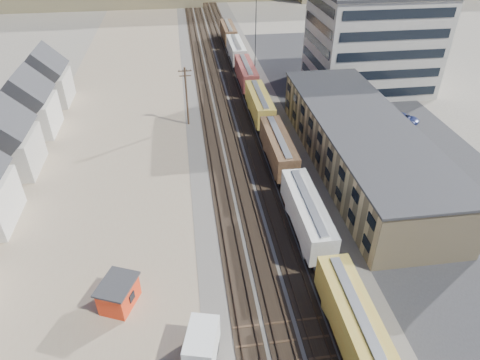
{
  "coord_description": "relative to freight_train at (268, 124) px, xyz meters",
  "views": [
    {
      "loc": [
        -8.97,
        -24.45,
        33.01
      ],
      "look_at": [
        -2.79,
        19.52,
        3.0
      ],
      "focal_mm": 32.0,
      "sensor_mm": 36.0,
      "label": 1
    }
  ],
  "objects": [
    {
      "name": "parked_car_far",
      "position": [
        29.27,
        24.73,
        -2.06
      ],
      "size": [
        2.64,
        4.58,
        1.46
      ],
      "primitive_type": "imported",
      "rotation": [
        0.0,
        0.0,
        -0.22
      ],
      "color": "white",
      "rests_on": "ground"
    },
    {
      "name": "asphalt_lot",
      "position": [
        18.2,
        0.2,
        -2.77
      ],
      "size": [
        26.0,
        120.0,
        0.04
      ],
      "primitive_type": "cube",
      "color": "#232326",
      "rests_on": "ground"
    },
    {
      "name": "radio_mast",
      "position": [
        2.2,
        25.2,
        6.33
      ],
      "size": [
        1.2,
        0.16,
        18.0
      ],
      "color": "black",
      "rests_on": "ground"
    },
    {
      "name": "warehouse",
      "position": [
        11.18,
        -9.8,
        0.86
      ],
      "size": [
        12.4,
        40.4,
        7.25
      ],
      "color": "tan",
      "rests_on": "ground"
    },
    {
      "name": "ground",
      "position": [
        -3.8,
        -34.8,
        -2.79
      ],
      "size": [
        300.0,
        300.0,
        0.0
      ],
      "primitive_type": "plane",
      "color": "#6B6356",
      "rests_on": "ground"
    },
    {
      "name": "ballast_bed",
      "position": [
        -3.8,
        15.2,
        -2.76
      ],
      "size": [
        18.0,
        200.0,
        0.06
      ],
      "primitive_type": "cube",
      "color": "#4C4742",
      "rests_on": "ground"
    },
    {
      "name": "rail_tracks",
      "position": [
        -4.35,
        15.2,
        -2.68
      ],
      "size": [
        11.4,
        200.0,
        0.24
      ],
      "color": "black",
      "rests_on": "ground"
    },
    {
      "name": "utility_pole_north",
      "position": [
        -12.3,
        7.2,
        2.5
      ],
      "size": [
        2.2,
        0.32,
        10.0
      ],
      "color": "#382619",
      "rests_on": "ground"
    },
    {
      "name": "box_truck",
      "position": [
        -13.09,
        -38.14,
        -1.09
      ],
      "size": [
        3.78,
        6.65,
        3.35
      ],
      "color": "silver",
      "rests_on": "ground"
    },
    {
      "name": "freight_train",
      "position": [
        0.0,
        0.0,
        0.0
      ],
      "size": [
        3.0,
        119.74,
        4.46
      ],
      "color": "black",
      "rests_on": "ground"
    },
    {
      "name": "dirt_yard",
      "position": [
        -23.8,
        5.2,
        -2.78
      ],
      "size": [
        24.0,
        180.0,
        0.03
      ],
      "primitive_type": "cube",
      "color": "#88735E",
      "rests_on": "ground"
    },
    {
      "name": "parked_car_blue",
      "position": [
        24.46,
        3.0,
        -2.08
      ],
      "size": [
        5.41,
        5.19,
        1.43
      ],
      "primitive_type": "imported",
      "rotation": [
        0.0,
        0.0,
        0.84
      ],
      "color": "#172050",
      "rests_on": "ground"
    },
    {
      "name": "maintenance_shed",
      "position": [
        -20.33,
        -30.48,
        -1.32
      ],
      "size": [
        4.31,
        4.78,
        2.87
      ],
      "color": "red",
      "rests_on": "ground"
    },
    {
      "name": "office_tower",
      "position": [
        24.15,
        20.15,
        6.47
      ],
      "size": [
        22.6,
        18.6,
        18.45
      ],
      "color": "#9E998E",
      "rests_on": "ground"
    }
  ]
}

